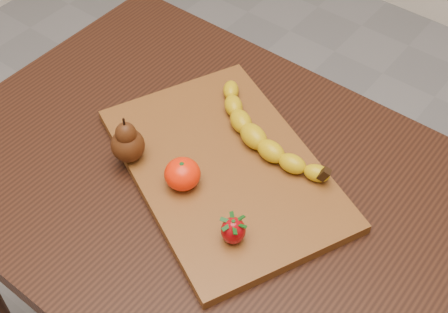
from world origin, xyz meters
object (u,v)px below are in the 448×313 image
Objects in this scene: cutting_board at (224,168)px; pear at (127,139)px; table at (215,214)px; mandarin at (182,174)px.

cutting_board is 4.88× the size of pear.
table is 10.84× the size of pear.
table is at bearing 23.68° from pear.
mandarin is (0.11, 0.01, -0.02)m from pear.
pear is 0.12m from mandarin.
mandarin is at bearing 5.44° from pear.
pear is at bearing -174.56° from mandarin.
mandarin is (-0.03, -0.08, 0.04)m from cutting_board.
cutting_board is (0.00, 0.03, 0.11)m from table.
mandarin is (-0.03, -0.05, 0.14)m from table.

